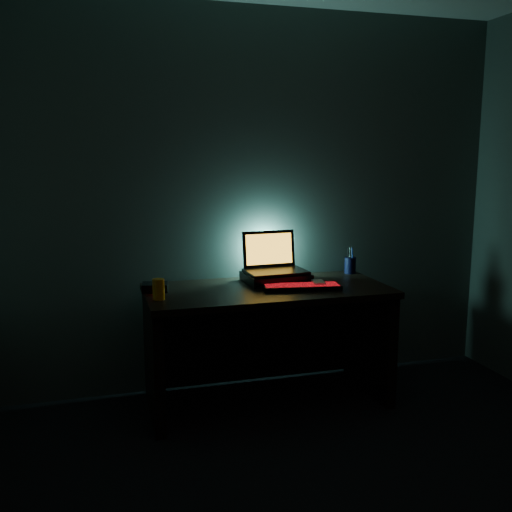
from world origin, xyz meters
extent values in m
cube|color=#48524C|center=(0.00, 2.00, 1.25)|extent=(3.50, 0.00, 2.50)
cube|color=black|center=(0.00, 1.62, 0.73)|extent=(1.50, 0.70, 0.04)
cube|color=black|center=(-0.71, 1.62, 0.35)|extent=(0.06, 0.64, 0.71)
cube|color=black|center=(0.71, 1.62, 0.35)|extent=(0.06, 0.64, 0.71)
cube|color=black|center=(0.00, 1.95, 0.35)|extent=(1.38, 0.02, 0.65)
cube|color=black|center=(0.10, 1.76, 0.78)|extent=(0.42, 0.32, 0.06)
cube|color=black|center=(0.10, 1.76, 0.82)|extent=(0.40, 0.28, 0.02)
cube|color=black|center=(0.09, 1.89, 0.95)|extent=(0.36, 0.07, 0.24)
cube|color=orange|center=(0.09, 1.88, 0.95)|extent=(0.32, 0.05, 0.20)
cube|color=black|center=(0.19, 1.53, 0.76)|extent=(0.49, 0.22, 0.03)
cube|color=red|center=(0.19, 1.53, 0.78)|extent=(0.47, 0.20, 0.00)
cube|color=navy|center=(0.31, 1.55, 0.75)|extent=(0.25, 0.23, 0.00)
cube|color=#A0A2A6|center=(0.31, 1.55, 0.77)|extent=(0.08, 0.12, 0.03)
cylinder|color=black|center=(0.68, 1.88, 0.81)|extent=(0.09, 0.09, 0.11)
cylinder|color=orange|center=(-0.68, 1.51, 0.81)|extent=(0.09, 0.09, 0.12)
cube|color=black|center=(-0.68, 1.71, 0.78)|extent=(0.17, 0.14, 0.05)
sphere|color=#FF0C07|center=(-0.69, 1.65, 0.78)|extent=(0.01, 0.01, 0.01)
camera|label=1|loc=(-1.01, -1.67, 1.56)|focal=40.00mm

